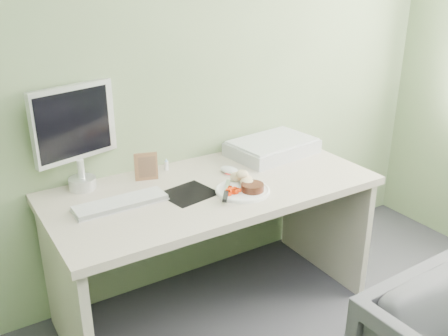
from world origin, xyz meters
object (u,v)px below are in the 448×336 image
desk (213,218)px  scanner (272,148)px  plate (243,191)px  monitor (75,132)px

desk → scanner: bearing=20.8°
plate → monitor: bearing=144.2°
desk → monitor: monitor is taller
plate → monitor: 0.83m
desk → monitor: bearing=150.4°
scanner → desk: bearing=-165.7°
plate → monitor: size_ratio=0.52×
desk → plate: bearing=-60.3°
scanner → monitor: 1.09m
plate → desk: bearing=119.7°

